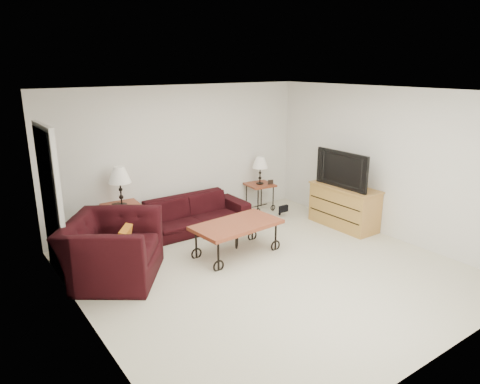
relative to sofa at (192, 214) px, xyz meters
The scene contains 20 objects.
ground 2.04m from the sofa, 87.43° to the right, with size 5.00×5.00×0.00m, color beige.
wall_back 1.07m from the sofa, 79.31° to the left, with size 5.00×0.02×2.50m, color silver.
wall_front 4.62m from the sofa, 88.85° to the right, with size 5.00×0.02×2.50m, color silver.
wall_left 3.29m from the sofa, 140.02° to the right, with size 0.02×5.00×2.50m, color silver.
wall_right 3.42m from the sofa, 37.95° to the right, with size 0.02×5.00×2.50m, color silver.
ceiling 2.99m from the sofa, 87.43° to the right, with size 5.00×5.00×0.00m, color white.
doorway 2.51m from the sofa, behind, with size 0.08×0.94×2.04m, color black.
sofa is the anchor object (origin of this frame).
side_table_left 1.21m from the sofa, behind, with size 0.58×0.58×0.64m, color brown.
side_table_right 1.66m from the sofa, ahead, with size 0.50×0.50×0.55m, color brown.
lamp_left 1.38m from the sofa, behind, with size 0.36×0.36×0.64m, color black, non-canonical shape.
lamp_right 1.74m from the sofa, ahead, with size 0.31×0.31×0.55m, color black, non-canonical shape.
photo_frame_left 1.41m from the sofa, behind, with size 0.13×0.02×0.11m, color black.
photo_frame_right 1.82m from the sofa, ahead, with size 0.11×0.01×0.09m, color black.
coffee_table 1.30m from the sofa, 87.98° to the right, with size 1.35×0.73×0.51m, color brown.
armchair 2.03m from the sofa, 151.64° to the right, with size 1.31×1.15×0.85m, color black.
throw_pillow 1.94m from the sofa, 148.21° to the right, with size 0.39×0.10×0.39m, color #C27018.
tv_stand 2.72m from the sofa, 31.53° to the right, with size 0.52×1.25×0.75m, color #C27D48.
television 2.81m from the sofa, 31.75° to the right, with size 1.12×0.15×0.64m, color black.
backpack 1.79m from the sofa, ahead, with size 0.31×0.24×0.40m, color black.
Camera 1 is at (-3.64, -4.41, 2.84)m, focal length 32.74 mm.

